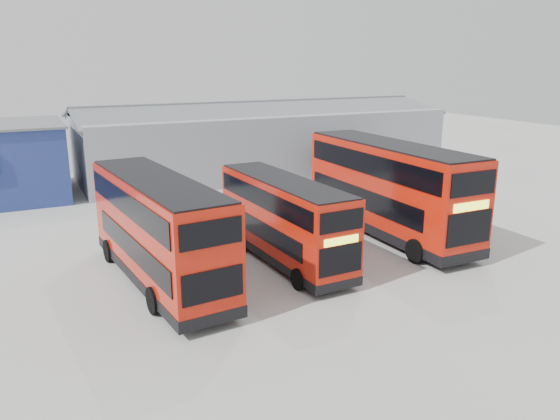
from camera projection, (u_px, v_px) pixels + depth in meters
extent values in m
plane|color=#9E9E99|center=(277.00, 252.00, 26.92)|extent=(120.00, 120.00, 0.00)
cube|color=#8F949C|center=(259.00, 140.00, 46.96)|extent=(30.00, 12.00, 5.00)
cube|color=slate|center=(273.00, 111.00, 43.81)|extent=(30.50, 6.33, 1.29)
cube|color=slate|center=(246.00, 106.00, 48.65)|extent=(30.50, 6.33, 1.29)
cube|color=red|center=(158.00, 228.00, 22.63)|extent=(3.50, 10.88, 4.13)
cube|color=black|center=(161.00, 270.00, 23.13)|extent=(3.54, 10.93, 0.46)
cube|color=black|center=(192.00, 237.00, 23.07)|extent=(0.87, 9.04, 0.97)
cube|color=black|center=(131.00, 248.00, 21.78)|extent=(0.87, 9.04, 0.97)
cube|color=black|center=(186.00, 195.00, 22.95)|extent=(0.96, 10.05, 0.97)
cube|color=black|center=(125.00, 203.00, 21.65)|extent=(0.96, 10.05, 0.97)
cube|color=black|center=(123.00, 212.00, 27.21)|extent=(2.29, 0.26, 1.38)
cube|color=black|center=(120.00, 176.00, 26.72)|extent=(2.29, 0.26, 0.97)
cube|color=#EAFF35|center=(122.00, 194.00, 26.97)|extent=(1.83, 0.21, 0.36)
cube|color=black|center=(213.00, 285.00, 18.37)|extent=(2.24, 0.25, 1.12)
cube|color=black|center=(211.00, 234.00, 17.88)|extent=(2.24, 0.25, 0.92)
cube|color=black|center=(155.00, 179.00, 22.08)|extent=(3.33, 10.72, 0.10)
cylinder|color=black|center=(159.00, 242.00, 26.81)|extent=(0.42, 1.08, 1.06)
cylinder|color=black|center=(109.00, 251.00, 25.58)|extent=(0.42, 1.08, 1.06)
cylinder|color=black|center=(214.00, 287.00, 21.52)|extent=(0.42, 1.08, 1.06)
cylinder|color=black|center=(154.00, 300.00, 20.30)|extent=(0.42, 1.08, 1.06)
cube|color=red|center=(284.00, 218.00, 25.22)|extent=(2.57, 9.36, 3.58)
cube|color=black|center=(284.00, 251.00, 25.65)|extent=(2.61, 9.39, 0.40)
cube|color=black|center=(259.00, 228.00, 25.12)|extent=(0.36, 7.86, 0.84)
cube|color=black|center=(301.00, 222.00, 26.15)|extent=(0.36, 7.86, 0.84)
cube|color=black|center=(262.00, 198.00, 24.42)|extent=(0.39, 8.74, 0.84)
cube|color=black|center=(305.00, 193.00, 25.45)|extent=(0.39, 8.74, 0.84)
cube|color=black|center=(341.00, 260.00, 21.41)|extent=(1.99, 0.12, 1.19)
cube|color=black|center=(342.00, 221.00, 20.99)|extent=(1.99, 0.12, 0.84)
cube|color=#EAFF35|center=(342.00, 241.00, 21.19)|extent=(1.59, 0.10, 0.31)
cube|color=black|center=(242.00, 206.00, 29.30)|extent=(1.94, 0.12, 0.97)
cube|color=black|center=(242.00, 177.00, 28.88)|extent=(1.94, 0.12, 0.80)
cube|color=black|center=(284.00, 180.00, 24.74)|extent=(2.44, 9.22, 0.09)
cylinder|color=black|center=(299.00, 279.00, 22.43)|extent=(0.32, 0.93, 0.92)
cylinder|color=black|center=(341.00, 270.00, 23.41)|extent=(0.32, 0.93, 0.92)
cylinder|color=black|center=(242.00, 241.00, 27.15)|extent=(0.32, 0.93, 0.92)
cylinder|color=black|center=(280.00, 235.00, 28.13)|extent=(0.32, 0.93, 0.92)
cube|color=red|center=(389.00, 187.00, 28.94)|extent=(2.85, 11.75, 4.53)
cube|color=black|center=(387.00, 224.00, 29.48)|extent=(2.89, 11.80, 0.50)
cube|color=black|center=(361.00, 198.00, 28.87)|extent=(0.10, 9.95, 1.06)
cube|color=black|center=(404.00, 192.00, 30.07)|extent=(0.10, 9.95, 1.06)
cube|color=black|center=(367.00, 164.00, 27.98)|extent=(0.10, 11.07, 1.06)
cube|color=black|center=(411.00, 160.00, 29.18)|extent=(0.10, 11.07, 1.06)
cube|color=black|center=(469.00, 228.00, 24.00)|extent=(2.52, 0.07, 1.51)
cube|color=black|center=(474.00, 184.00, 23.47)|extent=(2.52, 0.07, 1.06)
cube|color=#EAFF35|center=(472.00, 206.00, 23.73)|extent=(2.01, 0.05, 0.39)
cube|color=black|center=(331.00, 178.00, 34.22)|extent=(2.46, 0.07, 1.23)
cube|color=black|center=(332.00, 146.00, 33.69)|extent=(2.46, 0.07, 1.01)
cube|color=black|center=(391.00, 144.00, 28.33)|extent=(2.68, 11.58, 0.11)
cylinder|color=black|center=(416.00, 251.00, 25.39)|extent=(0.36, 1.16, 1.16)
cylinder|color=black|center=(460.00, 243.00, 26.52)|extent=(0.36, 1.16, 1.16)
cylinder|color=black|center=(336.00, 214.00, 31.50)|extent=(0.36, 1.16, 1.16)
cylinder|color=black|center=(375.00, 209.00, 32.63)|extent=(0.36, 1.16, 1.16)
cube|color=black|center=(366.00, 173.00, 37.64)|extent=(3.47, 10.81, 2.56)
cube|color=black|center=(365.00, 189.00, 37.93)|extent=(3.51, 10.85, 0.39)
cube|color=#B20D24|center=(366.00, 180.00, 37.76)|extent=(3.50, 10.84, 0.24)
cube|color=black|center=(384.00, 167.00, 37.68)|extent=(0.94, 8.84, 0.92)
cube|color=black|center=(352.00, 169.00, 36.86)|extent=(0.94, 8.84, 0.92)
cube|color=black|center=(332.00, 158.00, 42.41)|extent=(2.17, 0.27, 1.26)
cube|color=black|center=(409.00, 187.00, 32.78)|extent=(2.12, 0.26, 1.06)
cylinder|color=black|center=(354.00, 177.00, 41.73)|extent=(0.41, 1.03, 1.00)
cylinder|color=black|center=(327.00, 180.00, 40.95)|extent=(0.41, 1.03, 1.00)
cylinder|color=black|center=(403.00, 197.00, 35.62)|extent=(0.41, 1.03, 1.00)
cylinder|color=black|center=(372.00, 200.00, 34.84)|extent=(0.41, 1.03, 1.00)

